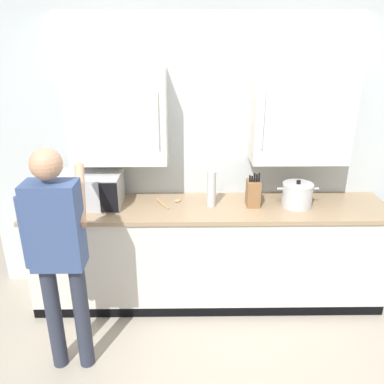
# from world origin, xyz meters

# --- Properties ---
(ground_plane) EXTENTS (9.31, 9.31, 0.00)m
(ground_plane) POSITION_xyz_m (0.00, 0.00, 0.00)
(ground_plane) COLOR #9E9384
(back_wall_tiled) EXTENTS (4.03, 0.44, 2.76)m
(back_wall_tiled) POSITION_xyz_m (0.00, 1.03, 1.46)
(back_wall_tiled) COLOR #B2BCC1
(back_wall_tiled) RESTS_ON ground_plane
(counter_unit) EXTENTS (3.12, 0.64, 0.94)m
(counter_unit) POSITION_xyz_m (0.00, 0.72, 0.47)
(counter_unit) COLOR beige
(counter_unit) RESTS_ON ground_plane
(microwave_oven) EXTENTS (0.59, 0.74, 0.28)m
(microwave_oven) POSITION_xyz_m (-1.05, 0.75, 1.08)
(microwave_oven) COLOR #B7BABF
(microwave_oven) RESTS_ON counter_unit
(stock_pot) EXTENTS (0.36, 0.26, 0.23)m
(stock_pot) POSITION_xyz_m (0.75, 0.71, 1.04)
(stock_pot) COLOR #B7BABF
(stock_pot) RESTS_ON counter_unit
(knife_block) EXTENTS (0.11, 0.15, 0.30)m
(knife_block) POSITION_xyz_m (0.38, 0.73, 1.05)
(knife_block) COLOR brown
(knife_block) RESTS_ON counter_unit
(wooden_spoon) EXTENTS (0.23, 0.22, 0.02)m
(wooden_spoon) POSITION_xyz_m (-0.34, 0.78, 0.95)
(wooden_spoon) COLOR tan
(wooden_spoon) RESTS_ON counter_unit
(thermos_flask) EXTENTS (0.08, 0.08, 0.32)m
(thermos_flask) POSITION_xyz_m (0.02, 0.72, 1.10)
(thermos_flask) COLOR #B7BABF
(thermos_flask) RESTS_ON counter_unit
(person_figure) EXTENTS (0.44, 0.64, 1.68)m
(person_figure) POSITION_xyz_m (-1.05, -0.08, 1.00)
(person_figure) COLOR #282D3D
(person_figure) RESTS_ON ground_plane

